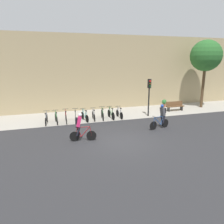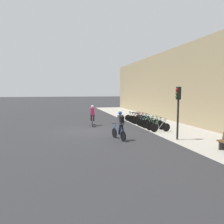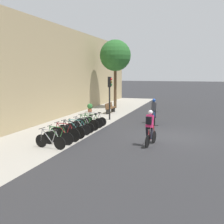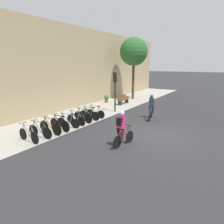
# 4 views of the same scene
# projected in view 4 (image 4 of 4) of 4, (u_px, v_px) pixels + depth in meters

# --- Properties ---
(ground) EXTENTS (200.00, 200.00, 0.00)m
(ground) POSITION_uv_depth(u_px,v_px,m) (156.00, 136.00, 12.01)
(ground) COLOR #2B2B2D
(kerb_strip) EXTENTS (44.00, 4.50, 0.01)m
(kerb_strip) POSITION_uv_depth(u_px,v_px,m) (64.00, 120.00, 15.36)
(kerb_strip) COLOR #A39E93
(kerb_strip) RESTS_ON ground
(building_facade) EXTENTS (44.00, 0.60, 7.09)m
(building_facade) POSITION_uv_depth(u_px,v_px,m) (35.00, 68.00, 15.86)
(building_facade) COLOR tan
(building_facade) RESTS_ON ground
(cyclist_pink) EXTENTS (1.60, 0.52, 1.75)m
(cyclist_pink) POSITION_uv_depth(u_px,v_px,m) (122.00, 127.00, 10.30)
(cyclist_pink) COLOR black
(cyclist_pink) RESTS_ON ground
(cyclist_grey) EXTENTS (1.69, 0.60, 1.75)m
(cyclist_grey) POSITION_uv_depth(u_px,v_px,m) (151.00, 106.00, 15.67)
(cyclist_grey) COLOR black
(cyclist_grey) RESTS_ON ground
(parked_bike_0) EXTENTS (0.46, 1.66, 0.95)m
(parked_bike_0) POSITION_uv_depth(u_px,v_px,m) (29.00, 135.00, 11.02)
(parked_bike_0) COLOR black
(parked_bike_0) RESTS_ON ground
(parked_bike_1) EXTENTS (0.46, 1.64, 0.96)m
(parked_bike_1) POSITION_uv_depth(u_px,v_px,m) (40.00, 131.00, 11.64)
(parked_bike_1) COLOR black
(parked_bike_1) RESTS_ON ground
(parked_bike_2) EXTENTS (0.46, 1.76, 0.99)m
(parked_bike_2) POSITION_uv_depth(u_px,v_px,m) (50.00, 127.00, 12.25)
(parked_bike_2) COLOR black
(parked_bike_2) RESTS_ON ground
(parked_bike_3) EXTENTS (0.46, 1.74, 0.98)m
(parked_bike_3) POSITION_uv_depth(u_px,v_px,m) (60.00, 124.00, 12.87)
(parked_bike_3) COLOR black
(parked_bike_3) RESTS_ON ground
(parked_bike_4) EXTENTS (0.47, 1.60, 0.94)m
(parked_bike_4) POSITION_uv_depth(u_px,v_px,m) (68.00, 122.00, 13.50)
(parked_bike_4) COLOR black
(parked_bike_4) RESTS_ON ground
(parked_bike_5) EXTENTS (0.46, 1.60, 0.94)m
(parked_bike_5) POSITION_uv_depth(u_px,v_px,m) (76.00, 119.00, 14.12)
(parked_bike_5) COLOR black
(parked_bike_5) RESTS_ON ground
(parked_bike_6) EXTENTS (0.46, 1.70, 0.98)m
(parked_bike_6) POSITION_uv_depth(u_px,v_px,m) (83.00, 116.00, 14.73)
(parked_bike_6) COLOR black
(parked_bike_6) RESTS_ON ground
(parked_bike_7) EXTENTS (0.46, 1.65, 0.96)m
(parked_bike_7) POSITION_uv_depth(u_px,v_px,m) (89.00, 114.00, 15.36)
(parked_bike_7) COLOR black
(parked_bike_7) RESTS_ON ground
(parked_bike_8) EXTENTS (0.46, 1.56, 0.93)m
(parked_bike_8) POSITION_uv_depth(u_px,v_px,m) (95.00, 113.00, 15.98)
(parked_bike_8) COLOR black
(parked_bike_8) RESTS_ON ground
(traffic_light_pole) EXTENTS (0.26, 0.30, 3.20)m
(traffic_light_pole) POSITION_uv_depth(u_px,v_px,m) (115.00, 85.00, 17.67)
(traffic_light_pole) COLOR black
(traffic_light_pole) RESTS_ON ground
(bench) EXTENTS (1.79, 0.44, 0.89)m
(bench) POSITION_uv_depth(u_px,v_px,m) (123.00, 99.00, 21.37)
(bench) COLOR brown
(bench) RESTS_ON ground
(street_tree_0) EXTENTS (3.03, 3.03, 6.68)m
(street_tree_0) POSITION_uv_depth(u_px,v_px,m) (134.00, 52.00, 23.62)
(street_tree_0) COLOR #4C3823
(street_tree_0) RESTS_ON ground
(potted_plant) EXTENTS (0.48, 0.48, 0.78)m
(potted_plant) POSITION_uv_depth(u_px,v_px,m) (106.00, 98.00, 22.27)
(potted_plant) COLOR brown
(potted_plant) RESTS_ON ground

